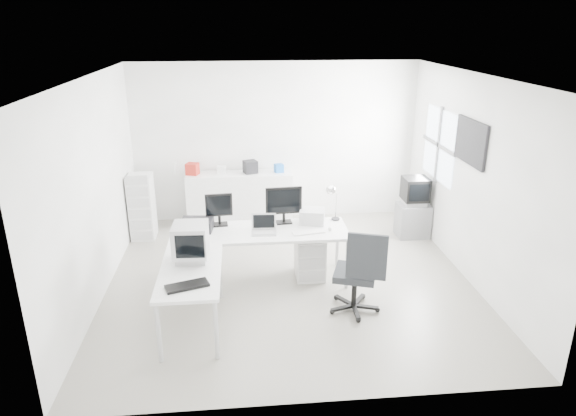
{
  "coord_description": "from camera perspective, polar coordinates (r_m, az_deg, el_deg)",
  "views": [
    {
      "loc": [
        -0.64,
        -6.43,
        3.45
      ],
      "look_at": [
        0.0,
        0.2,
        1.0
      ],
      "focal_mm": 32.0,
      "sensor_mm": 36.0,
      "label": 1
    }
  ],
  "objects": [
    {
      "name": "white_keyboard",
      "position": [
        6.91,
        2.31,
        -2.71
      ],
      "size": [
        0.46,
        0.22,
        0.02
      ],
      "primitive_type": "cube",
      "rotation": [
        0.0,
        0.0,
        0.19
      ],
      "color": "silver",
      "rests_on": "main_desk"
    },
    {
      "name": "clutter_box_a",
      "position": [
        9.04,
        -10.57,
        4.29
      ],
      "size": [
        0.25,
        0.23,
        0.2
      ],
      "primitive_type": "cube",
      "rotation": [
        0.0,
        0.0,
        -0.31
      ],
      "color": "#AF2219",
      "rests_on": "sideboard"
    },
    {
      "name": "tv_cabinet",
      "position": [
        8.88,
        13.68,
        -1.31
      ],
      "size": [
        0.52,
        0.42,
        0.56
      ],
      "primitive_type": "cube",
      "color": "slate",
      "rests_on": "floor"
    },
    {
      "name": "white_mouse",
      "position": [
        7.0,
        4.69,
        -2.31
      ],
      "size": [
        0.06,
        0.06,
        0.06
      ],
      "primitive_type": "sphere",
      "color": "silver",
      "rests_on": "main_desk"
    },
    {
      "name": "window",
      "position": [
        8.44,
        16.43,
        6.73
      ],
      "size": [
        0.02,
        1.2,
        1.1
      ],
      "primitive_type": null,
      "color": "white",
      "rests_on": "right_wall"
    },
    {
      "name": "side_desk",
      "position": [
        6.21,
        -10.59,
        -9.87
      ],
      "size": [
        0.7,
        1.4,
        0.75
      ],
      "primitive_type": null,
      "color": "silver",
      "rests_on": "floor"
    },
    {
      "name": "lcd_monitor_small",
      "position": [
        7.15,
        -7.67,
        -0.15
      ],
      "size": [
        0.39,
        0.25,
        0.47
      ],
      "primitive_type": null,
      "rotation": [
        0.0,
        0.0,
        0.09
      ],
      "color": "black",
      "rests_on": "main_desk"
    },
    {
      "name": "sideboard",
      "position": [
        9.17,
        -5.37,
        1.09
      ],
      "size": [
        1.85,
        0.46,
        0.93
      ],
      "primitive_type": "cube",
      "color": "silver",
      "rests_on": "floor"
    },
    {
      "name": "main_desk",
      "position": [
        7.16,
        -3.08,
        -5.27
      ],
      "size": [
        2.4,
        0.8,
        0.75
      ],
      "primitive_type": null,
      "color": "silver",
      "rests_on": "floor"
    },
    {
      "name": "filing_cabinet",
      "position": [
        8.82,
        -15.91,
        0.14
      ],
      "size": [
        0.38,
        0.45,
        1.08
      ],
      "primitive_type": "cube",
      "color": "silver",
      "rests_on": "floor"
    },
    {
      "name": "crt_monitor",
      "position": [
        6.16,
        -10.77,
        -3.84
      ],
      "size": [
        0.41,
        0.41,
        0.46
      ],
      "primitive_type": null,
      "rotation": [
        0.0,
        0.0,
        -0.04
      ],
      "color": "#B7B7BA",
      "rests_on": "side_desk"
    },
    {
      "name": "floor",
      "position": [
        7.32,
        0.15,
        -7.91
      ],
      "size": [
        5.0,
        5.0,
        0.01
      ],
      "primitive_type": "cube",
      "color": "#B5B2A2",
      "rests_on": "ground"
    },
    {
      "name": "laser_printer",
      "position": [
        7.23,
        2.71,
        -0.9
      ],
      "size": [
        0.4,
        0.36,
        0.2
      ],
      "primitive_type": "cube",
      "rotation": [
        0.0,
        0.0,
        -0.22
      ],
      "color": "#B0B0B0",
      "rests_on": "main_desk"
    },
    {
      "name": "crt_tv",
      "position": [
        8.71,
        13.95,
        1.79
      ],
      "size": [
        0.5,
        0.48,
        0.45
      ],
      "primitive_type": null,
      "color": "black",
      "rests_on": "tv_cabinet"
    },
    {
      "name": "drawer_pedestal",
      "position": [
        7.29,
        2.44,
        -5.41
      ],
      "size": [
        0.4,
        0.5,
        0.6
      ],
      "primitive_type": "cube",
      "color": "silver",
      "rests_on": "floor"
    },
    {
      "name": "office_chair",
      "position": [
        6.4,
        7.48,
        -6.79
      ],
      "size": [
        0.82,
        0.82,
        1.12
      ],
      "primitive_type": null,
      "rotation": [
        0.0,
        0.0,
        -0.33
      ],
      "color": "#282A2D",
      "rests_on": "floor"
    },
    {
      "name": "wall_picture",
      "position": [
        7.39,
        19.65,
        6.93
      ],
      "size": [
        0.04,
        0.9,
        0.6
      ],
      "primitive_type": null,
      "color": "black",
      "rests_on": "right_wall"
    },
    {
      "name": "clutter_bottle",
      "position": [
        9.1,
        -12.44,
        4.34
      ],
      "size": [
        0.07,
        0.07,
        0.22
      ],
      "primitive_type": "cylinder",
      "color": "silver",
      "rests_on": "sideboard"
    },
    {
      "name": "desk_lamp",
      "position": [
        7.31,
        5.36,
        0.47
      ],
      "size": [
        0.18,
        0.18,
        0.48
      ],
      "primitive_type": null,
      "rotation": [
        0.0,
        0.0,
        -0.13
      ],
      "color": "silver",
      "rests_on": "main_desk"
    },
    {
      "name": "clutter_box_b",
      "position": [
        9.01,
        -7.39,
        4.23
      ],
      "size": [
        0.16,
        0.14,
        0.14
      ],
      "primitive_type": "cube",
      "rotation": [
        0.0,
        0.0,
        -0.15
      ],
      "color": "silver",
      "rests_on": "sideboard"
    },
    {
      "name": "laptop",
      "position": [
        6.87,
        -2.7,
        -2.05
      ],
      "size": [
        0.31,
        0.32,
        0.2
      ],
      "primitive_type": null,
      "rotation": [
        0.0,
        0.0,
        -0.05
      ],
      "color": "#B7B7BA",
      "rests_on": "main_desk"
    },
    {
      "name": "inkjet_printer",
      "position": [
        7.09,
        -10.07,
        -1.85
      ],
      "size": [
        0.45,
        0.37,
        0.15
      ],
      "primitive_type": "cube",
      "rotation": [
        0.0,
        0.0,
        -0.11
      ],
      "color": "black",
      "rests_on": "main_desk"
    },
    {
      "name": "left_wall",
      "position": [
        7.0,
        -20.68,
        1.83
      ],
      "size": [
        0.02,
        5.0,
        2.8
      ],
      "primitive_type": "cube",
      "color": "white",
      "rests_on": "floor"
    },
    {
      "name": "back_wall",
      "position": [
        9.18,
        -1.39,
        7.29
      ],
      "size": [
        5.0,
        0.02,
        2.8
      ],
      "primitive_type": "cube",
      "color": "white",
      "rests_on": "floor"
    },
    {
      "name": "lcd_monitor_large",
      "position": [
        7.16,
        -0.47,
        0.32
      ],
      "size": [
        0.52,
        0.24,
        0.53
      ],
      "primitive_type": null,
      "rotation": [
        0.0,
        0.0,
        0.08
      ],
      "color": "black",
      "rests_on": "main_desk"
    },
    {
      "name": "ceiling",
      "position": [
        6.49,
        0.18,
        14.46
      ],
      "size": [
        5.0,
        5.0,
        0.01
      ],
      "primitive_type": "cube",
      "color": "white",
      "rests_on": "back_wall"
    },
    {
      "name": "clutter_box_c",
      "position": [
        9.0,
        -4.21,
        4.58
      ],
      "size": [
        0.27,
        0.26,
        0.22
      ],
      "primitive_type": "cube",
      "rotation": [
        0.0,
        0.0,
        0.33
      ],
      "color": "black",
      "rests_on": "sideboard"
    },
    {
      "name": "black_keyboard",
      "position": [
        5.67,
        -11.16,
        -8.47
      ],
      "size": [
        0.49,
        0.32,
        0.03
      ],
      "primitive_type": "cube",
      "rotation": [
        0.0,
        0.0,
        0.33
      ],
      "color": "black",
      "rests_on": "side_desk"
    },
    {
      "name": "right_wall",
      "position": [
        7.44,
        19.73,
        3.0
      ],
      "size": [
        0.02,
        5.0,
        2.8
      ],
      "primitive_type": "cube",
      "color": "white",
      "rests_on": "floor"
    },
    {
      "name": "clutter_box_d",
      "position": [
        9.03,
        -1.02,
        4.45
      ],
      "size": [
        0.18,
        0.17,
        0.15
      ],
      "primitive_type": "cube",
      "rotation": [
        0.0,
        0.0,
        0.29
      ],
      "color": "#195CB2",
      "rests_on": "sideboard"
    }
  ]
}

